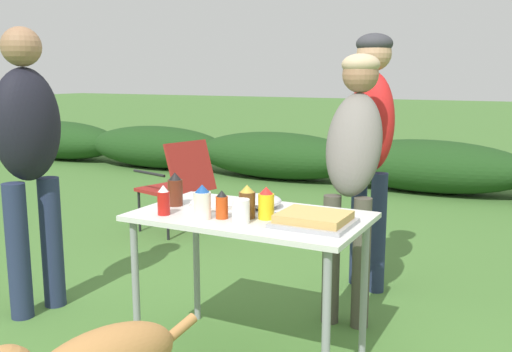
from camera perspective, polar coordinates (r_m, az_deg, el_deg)
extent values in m
ellipsoid|color=#1E4219|center=(10.07, -19.06, 3.42)|extent=(2.40, 0.90, 0.63)
ellipsoid|color=#1E4219|center=(8.75, -9.90, 2.89)|extent=(2.40, 0.90, 0.63)
ellipsoid|color=#1E4219|center=(7.73, 2.07, 2.08)|extent=(2.40, 0.90, 0.63)
ellipsoid|color=#1E4219|center=(7.13, 16.81, 0.96)|extent=(2.40, 0.90, 0.63)
cube|color=silver|center=(2.73, -0.55, -4.08)|extent=(1.10, 0.64, 0.02)
cylinder|color=gray|center=(2.89, -11.92, -11.21)|extent=(0.04, 0.04, 0.71)
cylinder|color=gray|center=(2.44, 7.02, -15.22)|extent=(0.04, 0.04, 0.71)
cylinder|color=gray|center=(3.30, -5.97, -8.31)|extent=(0.04, 0.04, 0.71)
cylinder|color=gray|center=(2.91, 10.75, -11.00)|extent=(0.04, 0.04, 0.71)
cube|color=#9E9EA3|center=(2.54, 5.79, -4.70)|extent=(0.34, 0.29, 0.02)
cube|color=tan|center=(2.53, 5.80, -4.09)|extent=(0.30, 0.25, 0.04)
cylinder|color=white|center=(2.89, -4.22, -2.82)|extent=(0.24, 0.24, 0.02)
ellipsoid|color=silver|center=(2.86, 0.39, -2.50)|extent=(0.22, 0.22, 0.07)
cylinder|color=white|center=(2.55, -1.53, -3.54)|extent=(0.08, 0.08, 0.11)
cylinder|color=red|center=(2.74, -9.22, -2.71)|extent=(0.06, 0.06, 0.11)
cone|color=white|center=(2.72, -9.26, -1.23)|extent=(0.05, 0.05, 0.03)
cylinder|color=brown|center=(2.65, -0.89, -2.91)|extent=(0.08, 0.08, 0.12)
cone|color=gold|center=(2.63, -0.90, -1.25)|extent=(0.07, 0.07, 0.03)
cylinder|color=silver|center=(2.64, -5.38, -2.96)|extent=(0.08, 0.08, 0.13)
cone|color=#194793|center=(2.62, -5.41, -1.24)|extent=(0.07, 0.07, 0.04)
cylinder|color=yellow|center=(2.63, 1.02, -3.06)|extent=(0.07, 0.07, 0.12)
cone|color=red|center=(2.61, 1.03, -1.44)|extent=(0.06, 0.06, 0.03)
cylinder|color=#562314|center=(2.92, -8.07, -1.66)|extent=(0.07, 0.07, 0.13)
cone|color=black|center=(2.90, -8.12, 0.00)|extent=(0.06, 0.06, 0.04)
cylinder|color=#CC4214|center=(2.64, -3.43, -3.16)|extent=(0.06, 0.06, 0.10)
cone|color=black|center=(2.63, -3.45, -1.74)|extent=(0.05, 0.05, 0.03)
cylinder|color=#4C473D|center=(3.27, 7.52, -8.30)|extent=(0.10, 0.10, 0.74)
cylinder|color=#4C473D|center=(3.23, 10.47, -8.60)|extent=(0.10, 0.10, 0.74)
ellipsoid|color=slate|center=(3.21, 9.77, 3.17)|extent=(0.34, 0.45, 0.64)
sphere|color=#936B4C|center=(3.30, 10.41, 9.93)|extent=(0.20, 0.20, 0.20)
ellipsoid|color=tan|center=(3.30, 10.44, 10.91)|extent=(0.21, 0.21, 0.12)
cylinder|color=#232D4C|center=(3.88, 10.19, -5.04)|extent=(0.10, 0.10, 0.78)
cylinder|color=#232D4C|center=(3.76, 12.08, -5.60)|extent=(0.10, 0.10, 0.78)
ellipsoid|color=red|center=(3.70, 11.49, 5.32)|extent=(0.40, 0.36, 0.63)
sphere|color=tan|center=(3.69, 11.73, 11.90)|extent=(0.22, 0.22, 0.22)
ellipsoid|color=#333338|center=(3.69, 11.76, 12.83)|extent=(0.23, 0.23, 0.13)
cylinder|color=#232D4C|center=(3.56, -22.70, -6.98)|extent=(0.13, 0.13, 0.80)
cylinder|color=#232D4C|center=(3.67, -19.75, -6.28)|extent=(0.13, 0.13, 0.80)
ellipsoid|color=black|center=(3.49, -21.95, 4.79)|extent=(0.35, 0.44, 0.64)
sphere|color=#936B4C|center=(3.48, -22.43, 11.87)|extent=(0.22, 0.22, 0.22)
cylinder|color=#B27A42|center=(2.11, -7.86, -15.12)|extent=(0.08, 0.17, 0.09)
cube|color=maroon|center=(5.15, -8.56, -1.31)|extent=(0.56, 0.56, 0.03)
cube|color=maroon|center=(4.90, -6.55, 0.87)|extent=(0.28, 0.49, 0.44)
cylinder|color=black|center=(4.92, -8.81, -4.20)|extent=(0.02, 0.02, 0.38)
cylinder|color=black|center=(5.17, -5.38, -3.41)|extent=(0.02, 0.02, 0.38)
cylinder|color=black|center=(5.23, -11.59, -3.43)|extent=(0.02, 0.02, 0.38)
cylinder|color=black|center=(5.47, -8.22, -2.73)|extent=(0.02, 0.02, 0.38)
cylinder|color=black|center=(4.98, -10.65, 0.28)|extent=(0.41, 0.13, 0.02)
cylinder|color=black|center=(5.27, -6.68, 0.92)|extent=(0.41, 0.13, 0.02)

